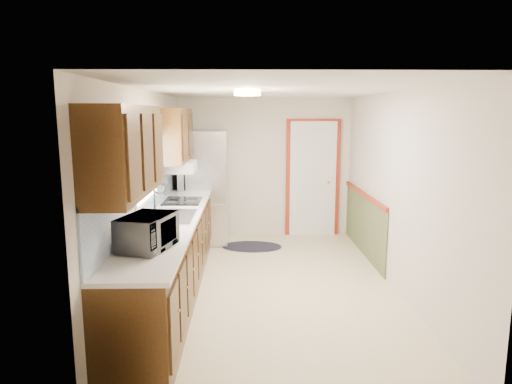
{
  "coord_description": "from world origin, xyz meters",
  "views": [
    {
      "loc": [
        -0.32,
        -5.41,
        2.13
      ],
      "look_at": [
        -0.19,
        0.28,
        1.15
      ],
      "focal_mm": 32.0,
      "sensor_mm": 36.0,
      "label": 1
    }
  ],
  "objects": [
    {
      "name": "kitchen_run",
      "position": [
        -1.24,
        -0.29,
        0.81
      ],
      "size": [
        0.63,
        4.0,
        2.2
      ],
      "color": "#39210C",
      "rests_on": "ground"
    },
    {
      "name": "cooktop",
      "position": [
        -1.19,
        0.75,
        0.95
      ],
      "size": [
        0.5,
        0.6,
        0.02
      ],
      "primitive_type": "cube",
      "color": "black",
      "rests_on": "kitchen_run"
    },
    {
      "name": "back_wall_trim",
      "position": [
        0.99,
        2.21,
        0.89
      ],
      "size": [
        1.12,
        2.3,
        2.08
      ],
      "color": "maroon",
      "rests_on": "ground"
    },
    {
      "name": "refrigerator",
      "position": [
        -1.02,
        2.05,
        0.93
      ],
      "size": [
        0.79,
        0.79,
        1.86
      ],
      "rotation": [
        0.0,
        0.0,
        0.03
      ],
      "color": "#B7B7BC",
      "rests_on": "ground"
    },
    {
      "name": "ceiling_fixture",
      "position": [
        -0.3,
        -0.2,
        2.36
      ],
      "size": [
        0.3,
        0.3,
        0.06
      ],
      "primitive_type": "cylinder",
      "color": "#FFD88C",
      "rests_on": "room_shell"
    },
    {
      "name": "room_shell",
      "position": [
        0.0,
        0.0,
        1.2
      ],
      "size": [
        3.2,
        5.2,
        2.52
      ],
      "color": "beige",
      "rests_on": "ground"
    },
    {
      "name": "rug",
      "position": [
        -0.23,
        1.72,
        0.01
      ],
      "size": [
        1.02,
        0.71,
        0.01
      ],
      "primitive_type": "ellipsoid",
      "rotation": [
        0.0,
        0.0,
        -0.09
      ],
      "color": "black",
      "rests_on": "ground"
    },
    {
      "name": "microwave",
      "position": [
        -1.2,
        -1.46,
        1.13
      ],
      "size": [
        0.44,
        0.61,
        0.37
      ],
      "primitive_type": "imported",
      "rotation": [
        0.0,
        0.0,
        1.3
      ],
      "color": "white",
      "rests_on": "kitchen_run"
    }
  ]
}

